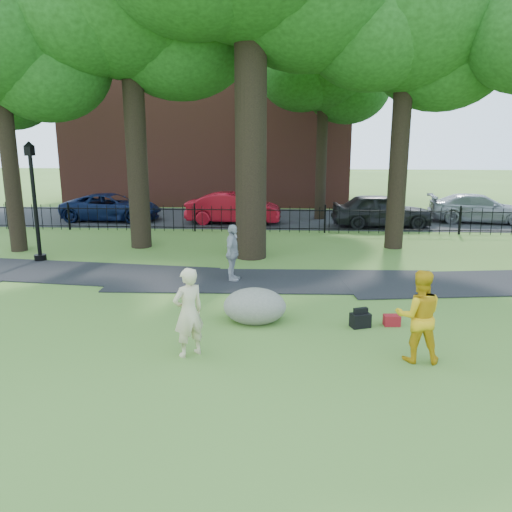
# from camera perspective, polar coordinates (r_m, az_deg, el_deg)

# --- Properties ---
(ground) EXTENTS (120.00, 120.00, 0.00)m
(ground) POSITION_cam_1_polar(r_m,az_deg,el_deg) (11.52, -3.24, -8.26)
(ground) COLOR #456D26
(ground) RESTS_ON ground
(footpath) EXTENTS (36.07, 3.85, 0.03)m
(footpath) POSITION_cam_1_polar(r_m,az_deg,el_deg) (15.13, 2.32, -2.92)
(footpath) COLOR black
(footpath) RESTS_ON ground
(street) EXTENTS (80.00, 7.00, 0.02)m
(street) POSITION_cam_1_polar(r_m,az_deg,el_deg) (26.99, 0.88, 4.32)
(street) COLOR black
(street) RESTS_ON ground
(iron_fence) EXTENTS (44.00, 0.04, 1.20)m
(iron_fence) POSITION_cam_1_polar(r_m,az_deg,el_deg) (22.95, 0.37, 4.24)
(iron_fence) COLOR black
(iron_fence) RESTS_ON ground
(brick_building) EXTENTS (18.00, 8.00, 12.00)m
(brick_building) POSITION_cam_1_polar(r_m,az_deg,el_deg) (35.08, -5.19, 16.18)
(brick_building) COLOR brown
(brick_building) RESTS_ON ground
(tree_row) EXTENTS (26.82, 7.96, 12.42)m
(tree_row) POSITION_cam_1_polar(r_m,az_deg,el_deg) (19.44, 1.39, 24.97)
(tree_row) COLOR black
(tree_row) RESTS_ON ground
(woman) EXTENTS (0.78, 0.76, 1.81)m
(woman) POSITION_cam_1_polar(r_m,az_deg,el_deg) (9.93, -7.73, -6.39)
(woman) COLOR beige
(woman) RESTS_ON ground
(man) EXTENTS (0.92, 0.73, 1.82)m
(man) POSITION_cam_1_polar(r_m,az_deg,el_deg) (10.11, 18.08, -6.54)
(man) COLOR gold
(man) RESTS_ON ground
(pedestrian) EXTENTS (0.54, 1.06, 1.74)m
(pedestrian) POSITION_cam_1_polar(r_m,az_deg,el_deg) (14.97, -2.71, 0.33)
(pedestrian) COLOR #9A9A9E
(pedestrian) RESTS_ON ground
(boulder) EXTENTS (1.51, 1.15, 0.87)m
(boulder) POSITION_cam_1_polar(r_m,az_deg,el_deg) (11.78, -0.15, -5.49)
(boulder) COLOR slate
(boulder) RESTS_ON ground
(lamppost) EXTENTS (0.41, 0.41, 4.14)m
(lamppost) POSITION_cam_1_polar(r_m,az_deg,el_deg) (18.85, -23.95, 5.49)
(lamppost) COLOR black
(lamppost) RESTS_ON ground
(backpack) EXTENTS (0.50, 0.41, 0.33)m
(backpack) POSITION_cam_1_polar(r_m,az_deg,el_deg) (11.77, 11.83, -7.19)
(backpack) COLOR black
(backpack) RESTS_ON ground
(red_bag) EXTENTS (0.38, 0.26, 0.25)m
(red_bag) POSITION_cam_1_polar(r_m,az_deg,el_deg) (12.04, 15.25, -7.10)
(red_bag) COLOR maroon
(red_bag) RESTS_ON ground
(red_sedan) EXTENTS (4.77, 1.79, 1.56)m
(red_sedan) POSITION_cam_1_polar(r_m,az_deg,el_deg) (25.26, -2.60, 5.47)
(red_sedan) COLOR maroon
(red_sedan) RESTS_ON ground
(navy_van) EXTENTS (5.14, 2.47, 1.41)m
(navy_van) POSITION_cam_1_polar(r_m,az_deg,el_deg) (27.25, -16.16, 5.39)
(navy_van) COLOR #0B1639
(navy_van) RESTS_ON ground
(grey_car) EXTENTS (4.85, 2.14, 1.62)m
(grey_car) POSITION_cam_1_polar(r_m,az_deg,el_deg) (25.05, 14.16, 5.09)
(grey_car) COLOR black
(grey_car) RESTS_ON ground
(silver_car) EXTENTS (5.16, 2.60, 1.44)m
(silver_car) POSITION_cam_1_polar(r_m,az_deg,el_deg) (28.03, 24.08, 4.99)
(silver_car) COLOR gray
(silver_car) RESTS_ON ground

